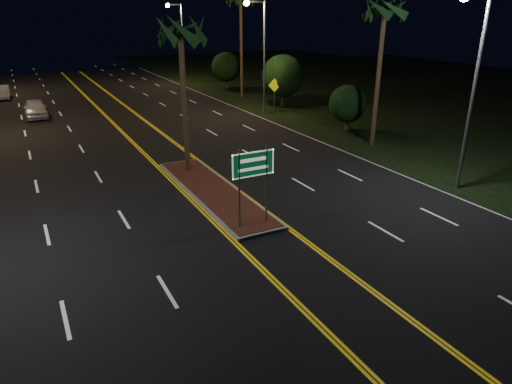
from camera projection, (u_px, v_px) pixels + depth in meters
ground at (289, 258)px, 16.25m from camera, size 120.00×120.00×0.00m
grass_right at (403, 91)px, 49.78m from camera, size 40.00×110.00×0.01m
median_island at (213, 192)px, 21.98m from camera, size 2.25×10.25×0.17m
highway_sign at (253, 171)px, 17.66m from camera, size 1.80×0.08×3.20m
streetlight_right_near at (471, 72)px, 20.39m from camera, size 1.91×0.44×9.00m
streetlight_right_mid at (260, 44)px, 36.84m from camera, size 1.91×0.44×9.00m
streetlight_right_far at (179, 34)px, 53.28m from camera, size 1.91×0.44×9.00m
palm_median at (180, 31)px, 22.20m from camera, size 2.40×2.40×8.30m
palm_right_near at (385, 10)px, 26.84m from camera, size 2.40×2.40×9.30m
palm_right_far at (241, 0)px, 43.07m from camera, size 2.40×2.40×10.30m
shrub_near at (348, 104)px, 32.88m from camera, size 2.70×2.70×3.30m
shrub_mid at (283, 76)px, 41.03m from camera, size 3.78×3.78×4.62m
shrub_far at (226, 67)px, 50.96m from camera, size 3.24×3.24×3.96m
car_near at (35, 107)px, 37.37m from camera, size 2.20×5.06×1.68m
car_far at (2, 91)px, 45.40m from camera, size 2.05×4.51×1.48m
warning_sign at (274, 89)px, 39.69m from camera, size 1.15×0.17×2.77m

